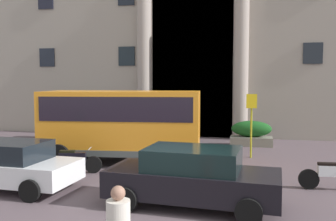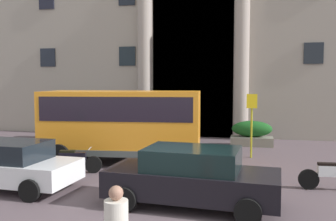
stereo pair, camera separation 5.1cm
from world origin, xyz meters
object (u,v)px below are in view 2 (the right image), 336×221
Objects in this scene: bus_stop_sign at (252,119)px; white_taxi_kerbside at (192,177)px; hedge_planter_entrance_right at (54,125)px; orange_minibus at (123,120)px; hedge_planter_far_east at (168,130)px; parked_sedan_far at (8,165)px; hedge_planter_entrance_left at (252,134)px; motorcycle_near_kerb at (72,160)px; scooter_by_planter at (332,175)px.

bus_stop_sign reaches higher than white_taxi_kerbside.
hedge_planter_entrance_right is 0.35× the size of white_taxi_kerbside.
bus_stop_sign reaches higher than hedge_planter_entrance_right.
white_taxi_kerbside is (3.53, -4.64, -0.93)m from orange_minibus.
parked_sedan_far is at bearing -105.95° from hedge_planter_far_east.
hedge_planter_far_east is (-4.41, 3.40, -1.03)m from bus_stop_sign.
bus_stop_sign is 1.30× the size of hedge_planter_entrance_left.
orange_minibus is 2.72m from motorcycle_near_kerb.
orange_minibus reaches higher than bus_stop_sign.
parked_sedan_far is (-2.13, -4.27, -0.97)m from orange_minibus.
orange_minibus reaches higher than motorcycle_near_kerb.
bus_stop_sign is 9.56m from parked_sedan_far.
hedge_planter_entrance_right is at bearing 163.47° from bus_stop_sign.
hedge_planter_entrance_right reaches higher than parked_sedan_far.
hedge_planter_entrance_left is at bearing 89.35° from bus_stop_sign.
white_taxi_kerbside is (2.89, -10.03, 0.12)m from hedge_planter_far_east.
white_taxi_kerbside is 5.67m from parked_sedan_far.
orange_minibus is 7.82m from scooter_by_planter.
hedge_planter_entrance_left is 11.81m from parked_sedan_far.
motorcycle_near_kerb is (-1.79, -7.51, -0.19)m from hedge_planter_far_east.
hedge_planter_entrance_right reaches higher than hedge_planter_entrance_left.
hedge_planter_entrance_left is (0.03, 3.10, -1.07)m from bus_stop_sign.
white_taxi_kerbside is at bearing -99.04° from hedge_planter_entrance_left.
scooter_by_planter is (3.83, 2.30, -0.31)m from white_taxi_kerbside.
parked_sedan_far is at bearing -67.79° from hedge_planter_entrance_right.
white_taxi_kerbside is at bearing -73.90° from hedge_planter_far_east.
scooter_by_planter is (7.36, -2.34, -1.24)m from orange_minibus.
motorcycle_near_kerb is (-1.16, -2.12, -1.24)m from orange_minibus.
parked_sedan_far is 2.37m from motorcycle_near_kerb.
motorcycle_near_kerb is at bearing -103.43° from hedge_planter_far_east.
scooter_by_planter is at bearing -48.98° from hedge_planter_far_east.
hedge_planter_far_east is at bearing 142.32° from bus_stop_sign.
hedge_planter_far_east is 10.05m from parked_sedan_far.
hedge_planter_far_east is 0.48× the size of parked_sedan_far.
orange_minibus is 5.42m from bus_stop_sign.
bus_stop_sign is (5.04, 1.99, -0.02)m from orange_minibus.
hedge_planter_entrance_left is 1.04× the size of motorcycle_near_kerb.
bus_stop_sign is 7.54m from motorcycle_near_kerb.
white_taxi_kerbside is (9.55, -9.91, 0.01)m from hedge_planter_entrance_right.
orange_minibus is at bearing -158.43° from bus_stop_sign.
bus_stop_sign is 5.06m from scooter_by_planter.
motorcycle_near_kerb is (-6.23, -7.21, -0.15)m from hedge_planter_entrance_left.
orange_minibus is 3.12× the size of hedge_planter_far_east.
hedge_planter_far_east reaches higher than hedge_planter_entrance_left.
bus_stop_sign is at bearing 15.63° from orange_minibus.
white_taxi_kerbside is 2.26× the size of motorcycle_near_kerb.
motorcycle_near_kerb and scooter_by_planter have the same top height.
scooter_by_planter is (9.49, 1.93, -0.28)m from parked_sedan_far.
orange_minibus is 3.04× the size of hedge_planter_entrance_left.
orange_minibus is 7.27m from hedge_planter_entrance_left.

